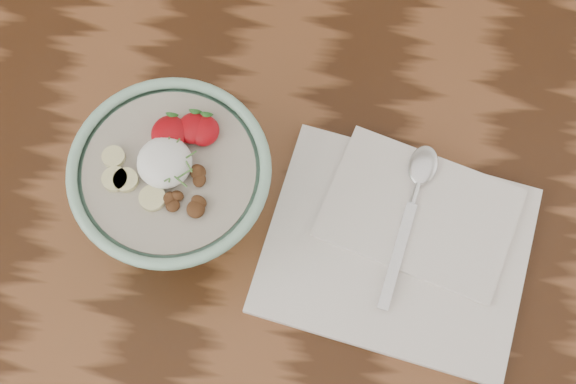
{
  "coord_description": "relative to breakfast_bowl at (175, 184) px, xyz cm",
  "views": [
    {
      "loc": [
        -3.78,
        -23.79,
        163.21
      ],
      "look_at": [
        -7.31,
        3.14,
        87.42
      ],
      "focal_mm": 50.0,
      "sensor_mm": 36.0,
      "label": 1
    }
  ],
  "objects": [
    {
      "name": "napkin",
      "position": [
        25.49,
        -1.33,
        -6.41
      ],
      "size": [
        32.39,
        28.14,
        1.79
      ],
      "rotation": [
        0.0,
        0.0,
        -0.16
      ],
      "color": "white",
      "rests_on": "table"
    },
    {
      "name": "spoon",
      "position": [
        26.58,
        4.94,
        -4.93
      ],
      "size": [
        5.85,
        20.23,
        1.06
      ],
      "rotation": [
        0.0,
        0.0,
        -0.18
      ],
      "color": "silver",
      "rests_on": "napkin"
    },
    {
      "name": "table",
      "position": [
        19.82,
        -4.31,
        -16.45
      ],
      "size": [
        160.0,
        90.0,
        75.0
      ],
      "color": "#361D0D",
      "rests_on": "ground"
    },
    {
      "name": "breakfast_bowl",
      "position": [
        0.0,
        0.0,
        0.0
      ],
      "size": [
        21.18,
        21.18,
        14.09
      ],
      "rotation": [
        0.0,
        0.0,
        -0.22
      ],
      "color": "#90C2A8",
      "rests_on": "table"
    }
  ]
}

